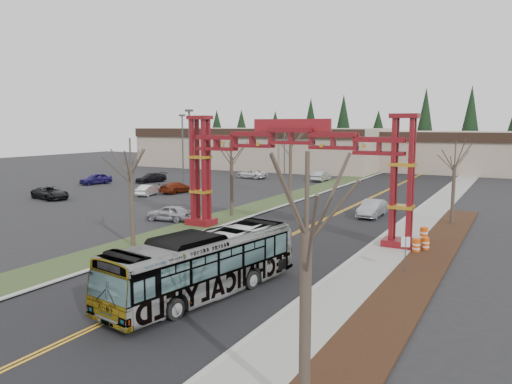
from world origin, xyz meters
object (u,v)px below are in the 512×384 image
Objects in this scene: retail_building_east at (492,152)px; barrel_mid at (425,244)px; gateway_arch at (291,155)px; barrel_north at (424,235)px; silver_sedan at (372,208)px; parked_car_near_b at (148,190)px; barrel_south at (416,246)px; light_pole_near at (190,146)px; light_pole_far at (285,143)px; transit_bus at (204,264)px; parked_car_mid_b at (96,179)px; retail_building_west at (265,147)px; parked_car_far_a at (321,176)px; parked_car_far_b at (251,174)px; bare_tree_right_far at (455,165)px; bare_tree_median_mid at (231,158)px; parked_car_mid_a at (177,187)px; street_sign at (405,247)px; parked_car_far_c at (151,178)px; bare_tree_median_far at (291,145)px; bare_tree_right_near at (306,234)px; parked_car_near_c at (50,193)px; light_pole_mid at (183,143)px; bare_tree_median_near at (131,170)px.

retail_building_east reaches higher than barrel_mid.
gateway_arch is 17.58× the size of barrel_north.
silver_sedan reaches higher than parked_car_near_b.
barrel_south is (5.95, -11.32, -0.30)m from silver_sedan.
light_pole_near reaches higher than gateway_arch.
barrel_north is (29.28, -39.44, -4.59)m from light_pole_far.
parked_car_mid_b is at bearing 151.98° from transit_bus.
barrel_south is 1.02× the size of barrel_mid.
parked_car_near_b is (6.63, -42.43, -3.14)m from retail_building_west.
parked_car_far_a is 10.92m from parked_car_far_b.
parked_car_far_b is 39.77m from bare_tree_right_far.
parked_car_near_b is 17.40m from bare_tree_median_mid.
retail_building_west is at bearing 114.13° from bare_tree_median_mid.
parked_car_mid_a is (-21.80, 14.93, -5.31)m from gateway_arch.
bare_tree_median_mid reaches higher than barrel_north.
transit_bus is 5.40× the size of street_sign.
barrel_north is at bearing -8.41° from parked_car_far_c.
transit_bus is at bearing -96.16° from retail_building_east.
parked_car_near_b is at bearing -158.68° from bare_tree_median_far.
bare_tree_right_near is at bearing -88.18° from street_sign.
bare_tree_median_mid is at bearing -8.50° from parked_car_mid_b.
retail_building_east is at bearing -23.21° from parked_car_near_c.
street_sign is (-0.49, -15.84, -3.41)m from bare_tree_right_far.
bare_tree_median_mid is (23.98, -17.32, 4.60)m from parked_car_far_c.
light_pole_far reaches higher than barrel_north.
light_pole_near is (10.40, -39.36, 1.99)m from retail_building_west.
bare_tree_right_far is (0.00, 31.27, -0.39)m from bare_tree_right_near.
parked_car_mid_b is (-13.81, 5.21, 0.14)m from parked_car_near_b.
parked_car_near_c is at bearing -125.35° from retail_building_east.
parked_car_mid_b is (-38.98, 30.70, -0.80)m from transit_bus.
parked_car_far_b is (-21.83, 33.62, -5.30)m from gateway_arch.
light_pole_mid is (3.36, 19.96, 4.86)m from parked_car_near_c.
bare_tree_median_near is at bearing -76.32° from light_pole_far.
bare_tree_median_near is 0.74× the size of light_pole_near.
gateway_arch is 3.93× the size of parked_car_mid_a.
parked_car_mid_a is 33.24m from barrel_north.
bare_tree_right_near is 20.87m from barrel_south.
light_pole_far is at bearing 108.16° from bare_tree_median_mid.
silver_sedan is 0.99× the size of parked_car_far_c.
barrel_north is at bearing 154.51° from parked_car_near_b.
bare_tree_right_far is 11.07m from barrel_mid.
bare_tree_right_near reaches higher than parked_car_mid_b.
retail_building_west is 67.47m from barrel_south.
parked_car_far_a reaches higher than barrel_north.
parked_car_far_a is at bearing 48.63° from parked_car_mid_b.
parked_car_near_c is at bearing -149.78° from bare_tree_median_far.
light_pole_far is 9.69× the size of barrel_south.
barrel_north is at bearing -30.30° from light_pole_mid.
barrel_south is 0.88× the size of barrel_north.
parked_car_far_a is 0.60× the size of bare_tree_right_near.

